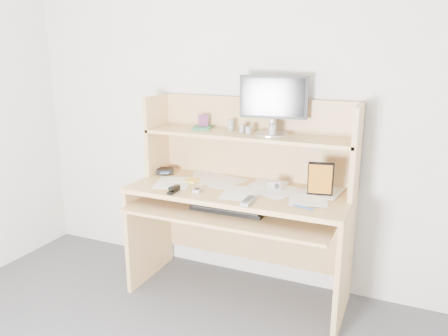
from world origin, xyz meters
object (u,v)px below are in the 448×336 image
at_px(keyboard, 229,208).
at_px(monitor, 273,103).
at_px(tv_remote, 248,201).
at_px(game_case, 321,179).
at_px(desk, 243,194).

distance_m(keyboard, monitor, 0.71).
relative_size(tv_remote, game_case, 0.80).
bearing_deg(tv_remote, desk, 113.18).
height_order(desk, monitor, monitor).
bearing_deg(desk, monitor, 33.41).
bearing_deg(monitor, tv_remote, -98.43).
bearing_deg(game_case, monitor, 148.15).
height_order(tv_remote, game_case, game_case).
relative_size(game_case, monitor, 0.50).
bearing_deg(keyboard, game_case, 19.46).
height_order(desk, tv_remote, desk).
bearing_deg(tv_remote, keyboard, 148.97).
relative_size(desk, game_case, 6.57).
bearing_deg(tv_remote, monitor, 86.21).
relative_size(keyboard, monitor, 1.07).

